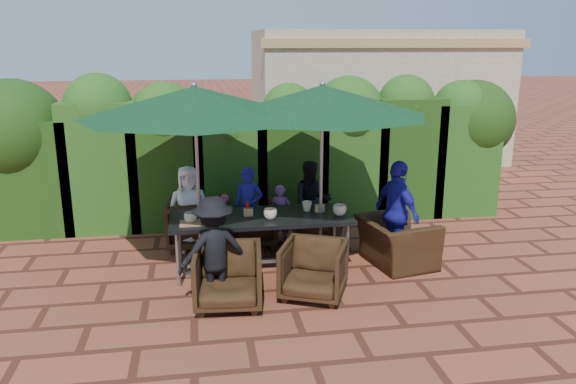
{
  "coord_description": "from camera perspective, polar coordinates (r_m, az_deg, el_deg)",
  "views": [
    {
      "loc": [
        -0.99,
        -6.78,
        2.92
      ],
      "look_at": [
        0.17,
        0.4,
        0.97
      ],
      "focal_mm": 35.0,
      "sensor_mm": 36.0,
      "label": 1
    }
  ],
  "objects": [
    {
      "name": "adult_end_right",
      "position": [
        7.65,
        11.01,
        -2.09
      ],
      "size": [
        0.67,
        0.93,
        1.42
      ],
      "primitive_type": "imported",
      "rotation": [
        0.0,
        0.0,
        1.91
      ],
      "color": "#231EA6",
      "rests_on": "ground"
    },
    {
      "name": "serving_tray",
      "position": [
        7.04,
        -9.52,
        -3.13
      ],
      "size": [
        0.35,
        0.25,
        0.02
      ],
      "primitive_type": "cube",
      "color": "#A1724E",
      "rests_on": "dining_table"
    },
    {
      "name": "child_right",
      "position": [
        8.36,
        -0.76,
        -2.28
      ],
      "size": [
        0.38,
        0.34,
        0.88
      ],
      "primitive_type": "imported",
      "rotation": [
        0.0,
        0.0,
        -0.28
      ],
      "color": "purple",
      "rests_on": "ground"
    },
    {
      "name": "sauce_bottle",
      "position": [
        7.31,
        -4.09,
        -1.63
      ],
      "size": [
        0.04,
        0.04,
        0.17
      ],
      "primitive_type": "cylinder",
      "color": "#4C230C",
      "rests_on": "dining_table"
    },
    {
      "name": "number_block_right",
      "position": [
        7.42,
        3.23,
        -1.65
      ],
      "size": [
        0.12,
        0.06,
        0.1
      ],
      "primitive_type": "cube",
      "color": "tan",
      "rests_on": "dining_table"
    },
    {
      "name": "building",
      "position": [
        14.55,
        8.95,
        9.61
      ],
      "size": [
        6.2,
        3.08,
        3.2
      ],
      "color": "beige",
      "rests_on": "ground"
    },
    {
      "name": "adult_far_right",
      "position": [
        8.39,
        2.43,
        -0.99
      ],
      "size": [
        0.6,
        0.37,
        1.23
      ],
      "primitive_type": "imported",
      "rotation": [
        0.0,
        0.0,
        -0.02
      ],
      "color": "black",
      "rests_on": "ground"
    },
    {
      "name": "cup_c",
      "position": [
        7.11,
        -1.82,
        -2.24
      ],
      "size": [
        0.17,
        0.17,
        0.14
      ],
      "primitive_type": "imported",
      "color": "beige",
      "rests_on": "dining_table"
    },
    {
      "name": "ketchup_bottle",
      "position": [
        7.29,
        -4.15,
        -1.69
      ],
      "size": [
        0.04,
        0.04,
        0.17
      ],
      "primitive_type": "cylinder",
      "color": "#B20C0A",
      "rests_on": "dining_table"
    },
    {
      "name": "chair_far_mid",
      "position": [
        8.33,
        -3.78,
        -2.93
      ],
      "size": [
        0.71,
        0.66,
        0.73
      ],
      "primitive_type": "imported",
      "rotation": [
        0.0,
        0.0,
        3.14
      ],
      "color": "black",
      "rests_on": "ground"
    },
    {
      "name": "cup_d",
      "position": [
        7.46,
        1.93,
        -1.45
      ],
      "size": [
        0.14,
        0.14,
        0.13
      ],
      "primitive_type": "imported",
      "color": "beige",
      "rests_on": "dining_table"
    },
    {
      "name": "adult_far_mid",
      "position": [
        8.23,
        -4.02,
        -1.52
      ],
      "size": [
        0.51,
        0.46,
        1.18
      ],
      "primitive_type": "imported",
      "rotation": [
        0.0,
        0.0,
        -0.33
      ],
      "color": "#231EA6",
      "rests_on": "ground"
    },
    {
      "name": "chair_end_right",
      "position": [
        7.69,
        11.0,
        -4.26
      ],
      "size": [
        0.81,
        1.08,
        0.85
      ],
      "primitive_type": "imported",
      "rotation": [
        0.0,
        0.0,
        1.77
      ],
      "color": "black",
      "rests_on": "ground"
    },
    {
      "name": "child_left",
      "position": [
        8.33,
        -6.41,
        -2.85
      ],
      "size": [
        0.34,
        0.31,
        0.77
      ],
      "primitive_type": "imported",
      "rotation": [
        0.0,
        0.0,
        -0.4
      ],
      "color": "#E04F98",
      "rests_on": "ground"
    },
    {
      "name": "pedestrian_a",
      "position": [
        11.37,
        3.47,
        4.28
      ],
      "size": [
        1.61,
        1.13,
        1.63
      ],
      "primitive_type": "imported",
      "rotation": [
        0.0,
        0.0,
        2.71
      ],
      "color": "green",
      "rests_on": "ground"
    },
    {
      "name": "umbrella_right",
      "position": [
        7.11,
        3.51,
        9.23
      ],
      "size": [
        2.72,
        2.72,
        2.46
      ],
      "color": "gray",
      "rests_on": "ground"
    },
    {
      "name": "pedestrian_b",
      "position": [
        12.08,
        9.09,
        4.52
      ],
      "size": [
        0.87,
        0.77,
        1.54
      ],
      "primitive_type": "imported",
      "rotation": [
        0.0,
        0.0,
        3.68
      ],
      "color": "#E04F98",
      "rests_on": "ground"
    },
    {
      "name": "chair_near_right",
      "position": [
        6.64,
        2.6,
        -7.65
      ],
      "size": [
        0.92,
        0.9,
        0.74
      ],
      "primitive_type": "imported",
      "rotation": [
        0.0,
        0.0,
        -0.41
      ],
      "color": "black",
      "rests_on": "ground"
    },
    {
      "name": "chair_far_left",
      "position": [
        8.31,
        -9.44,
        -2.9
      ],
      "size": [
        0.82,
        0.77,
        0.8
      ],
      "primitive_type": "imported",
      "rotation": [
        0.0,
        0.0,
        3.08
      ],
      "color": "black",
      "rests_on": "ground"
    },
    {
      "name": "ground",
      "position": [
        7.45,
        -0.84,
        -8.11
      ],
      "size": [
        80.0,
        80.0,
        0.0
      ],
      "primitive_type": "plane",
      "color": "brown",
      "rests_on": "ground"
    },
    {
      "name": "pedestrian_c",
      "position": [
        12.13,
        12.97,
        4.76
      ],
      "size": [
        1.2,
        0.87,
        1.7
      ],
      "primitive_type": "imported",
      "rotation": [
        0.0,
        0.0,
        2.75
      ],
      "color": "gray",
      "rests_on": "ground"
    },
    {
      "name": "adult_near_left",
      "position": [
        6.45,
        -7.54,
        -5.92
      ],
      "size": [
        0.88,
        0.57,
        1.27
      ],
      "primitive_type": "imported",
      "rotation": [
        0.0,
        0.0,
        3.4
      ],
      "color": "black",
      "rests_on": "ground"
    },
    {
      "name": "dining_table",
      "position": [
        7.29,
        -2.75,
        -2.99
      ],
      "size": [
        2.33,
        0.9,
        0.75
      ],
      "color": "black",
      "rests_on": "ground"
    },
    {
      "name": "umbrella_left",
      "position": [
        7.0,
        -9.46,
        8.98
      ],
      "size": [
        2.86,
        2.86,
        2.46
      ],
      "color": "gray",
      "rests_on": "ground"
    },
    {
      "name": "cup_a",
      "position": [
        7.09,
        -9.87,
        -2.55
      ],
      "size": [
        0.16,
        0.16,
        0.13
      ],
      "primitive_type": "imported",
      "color": "beige",
      "rests_on": "dining_table"
    },
    {
      "name": "number_block_left",
      "position": [
        7.26,
        -4.06,
        -2.05
      ],
      "size": [
        0.12,
        0.06,
        0.1
      ],
      "primitive_type": "cube",
      "color": "tan",
      "rests_on": "dining_table"
    },
    {
      "name": "cup_e",
      "position": [
        7.29,
        5.27,
        -1.84
      ],
      "size": [
        0.18,
        0.18,
        0.14
      ],
      "primitive_type": "imported",
      "color": "beige",
      "rests_on": "dining_table"
    },
    {
      "name": "chair_far_right",
      "position": [
        8.34,
        3.09,
        -3.06
      ],
      "size": [
        0.84,
        0.82,
        0.69
      ],
      "primitive_type": "imported",
      "rotation": [
        0.0,
        0.0,
        2.79
      ],
      "color": "black",
      "rests_on": "ground"
    },
    {
      "name": "chair_near_left",
      "position": [
        6.45,
        -6.09,
        -8.27
      ],
      "size": [
        0.81,
        0.77,
        0.77
      ],
      "primitive_type": "imported",
      "rotation": [
        0.0,
        0.0,
        -0.09
      ],
      "color": "black",
      "rests_on": "ground"
    },
    {
      "name": "cup_b",
      "position": [
        7.35,
        -8.17,
        -1.79
      ],
      "size": [
        0.15,
        0.15,
        0.14
      ],
      "primitive_type": "imported",
      "color": "beige",
      "rests_on": "dining_table"
    },
    {
      "name": "hedge_wall",
      "position": [
        9.28,
        -3.79,
        4.99
      ],
      "size": [
        9.1,
        1.6,
        2.48
      ],
      "color": "#19340E",
      "rests_on": "ground"
    },
    {
      "name": "adult_far_left",
      "position": [
        8.14,
        -10.04,
        -1.67
      ],
      "size": [
        0.65,
        0.43,
        1.24
      ],
      "primitive_type": "imported",
      "rotation": [
        0.0,
        0.0,
        0.12
      ],
      "color": "white",
      "rests_on": "ground"
    }
  ]
}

